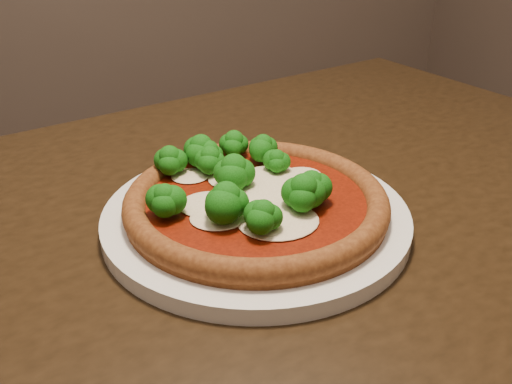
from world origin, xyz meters
name	(u,v)px	position (x,y,z in m)	size (l,w,h in m)	color
dining_table	(253,288)	(0.21, -0.07, 0.65)	(1.39, 1.09, 0.75)	black
plate	(256,217)	(0.21, -0.08, 0.76)	(0.33, 0.33, 0.02)	white
pizza	(252,195)	(0.21, -0.08, 0.79)	(0.29, 0.29, 0.06)	brown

